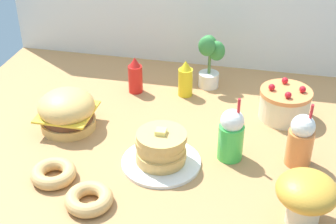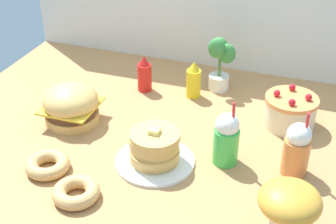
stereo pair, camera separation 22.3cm
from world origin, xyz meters
name	(u,v)px [view 1 (the left image)]	position (x,y,z in m)	size (l,w,h in m)	color
ground_plane	(161,150)	(0.00, 0.00, -0.01)	(2.25, 1.82, 0.02)	#B27F4C
burger	(67,111)	(-0.48, 0.07, 0.09)	(0.27, 0.27, 0.19)	#DBA859
pancake_stack	(161,150)	(0.02, -0.11, 0.07)	(0.34, 0.34, 0.18)	white
layer_cake	(285,104)	(0.53, 0.39, 0.08)	(0.25, 0.25, 0.18)	beige
ketchup_bottle	(135,76)	(-0.26, 0.48, 0.09)	(0.08, 0.08, 0.20)	red
mustard_bottle	(185,79)	(0.01, 0.50, 0.09)	(0.08, 0.08, 0.20)	yellow
cream_soda_cup	(231,135)	(0.31, 0.00, 0.12)	(0.11, 0.11, 0.30)	green
orange_float_cup	(301,140)	(0.60, 0.02, 0.12)	(0.11, 0.11, 0.30)	orange
donut_pink_glaze	(54,173)	(-0.38, -0.31, 0.03)	(0.19, 0.19, 0.06)	tan
donut_chocolate	(89,199)	(-0.19, -0.42, 0.03)	(0.19, 0.19, 0.06)	tan
potted_plant	(210,59)	(0.12, 0.63, 0.16)	(0.14, 0.13, 0.31)	white
mushroom_stool	(306,195)	(0.61, -0.34, 0.13)	(0.22, 0.22, 0.21)	beige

